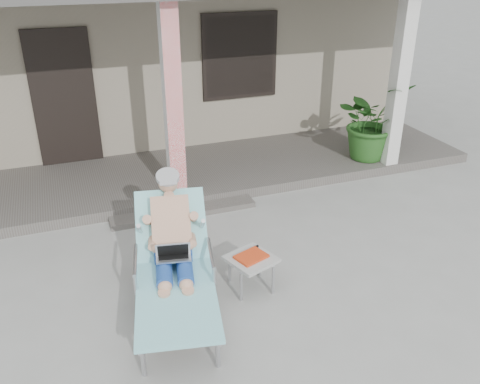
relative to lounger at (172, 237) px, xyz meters
name	(u,v)px	position (x,y,z in m)	size (l,w,h in m)	color
ground	(228,291)	(0.56, -0.02, -0.79)	(60.00, 60.00, 0.00)	#9E9E99
house	(122,38)	(0.56, 6.48, 0.88)	(10.40, 5.40, 3.30)	gray
porch_deck	(165,177)	(0.56, 2.98, -0.71)	(10.00, 2.00, 0.15)	#605B56
porch_step	(184,212)	(0.56, 1.83, -0.75)	(2.00, 0.30, 0.07)	#605B56
lounger	(172,237)	(0.00, 0.00, 0.00)	(1.09, 2.03, 1.28)	#B7B7BC
side_table	(251,260)	(0.82, -0.03, -0.45)	(0.57, 0.57, 0.40)	#A8A8A3
potted_palm	(371,121)	(3.87, 2.46, -0.01)	(1.12, 0.97, 1.25)	#26591E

